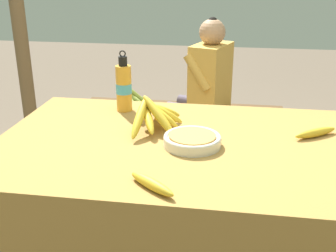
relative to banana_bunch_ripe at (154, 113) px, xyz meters
The scene contains 9 objects.
market_counter 0.47m from the banana_bunch_ripe, 42.68° to the right, with size 1.44×0.93×0.74m.
banana_bunch_ripe is the anchor object (origin of this frame).
serving_bowl 0.24m from the banana_bunch_ripe, 41.44° to the right, with size 0.22×0.22×0.04m.
water_bottle 0.27m from the banana_bunch_ripe, 131.18° to the left, with size 0.07×0.07×0.28m.
loose_banana_front 0.51m from the banana_bunch_ripe, 80.10° to the right, with size 0.17×0.15×0.03m.
loose_banana_side 0.65m from the banana_bunch_ripe, ahead, with size 0.19×0.14×0.03m.
wooden_bench 1.36m from the banana_bunch_ripe, 91.90° to the left, with size 1.46×0.32×0.40m.
seated_vendor 1.28m from the banana_bunch_ripe, 84.66° to the left, with size 0.47×0.43×1.05m.
banana_bunch_green 1.38m from the banana_bunch_ripe, 107.60° to the left, with size 0.19×0.30×0.15m.
Camera 1 is at (0.18, -1.48, 1.38)m, focal length 45.00 mm.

